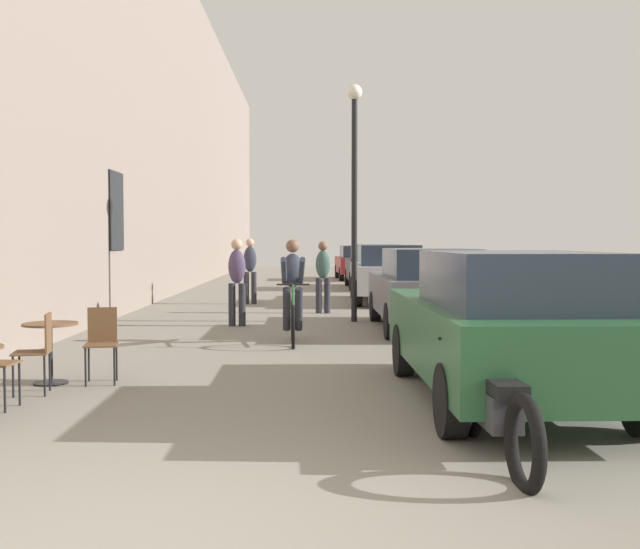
# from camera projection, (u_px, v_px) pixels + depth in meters

# --- Properties ---
(building_facade_left) EXTENTS (0.54, 68.00, 10.86)m
(building_facade_left) POSITION_uv_depth(u_px,v_px,m) (121.00, 82.00, 17.59)
(building_facade_left) COLOR gray
(building_facade_left) RESTS_ON ground_plane
(cafe_table_mid) EXTENTS (0.64, 0.64, 0.72)m
(cafe_table_mid) POSITION_uv_depth(u_px,v_px,m) (50.00, 340.00, 8.80)
(cafe_table_mid) COLOR black
(cafe_table_mid) RESTS_ON ground_plane
(cafe_chair_mid_toward_street) EXTENTS (0.44, 0.44, 0.89)m
(cafe_chair_mid_toward_street) POSITION_uv_depth(u_px,v_px,m) (39.00, 347.00, 8.21)
(cafe_chair_mid_toward_street) COLOR black
(cafe_chair_mid_toward_street) RESTS_ON ground_plane
(cafe_chair_mid_toward_wall) EXTENTS (0.44, 0.44, 0.89)m
(cafe_chair_mid_toward_wall) POSITION_uv_depth(u_px,v_px,m) (102.00, 339.00, 8.88)
(cafe_chair_mid_toward_wall) COLOR black
(cafe_chair_mid_toward_wall) RESTS_ON ground_plane
(cyclist_on_bicycle) EXTENTS (0.52, 1.76, 1.74)m
(cyclist_on_bicycle) POSITION_uv_depth(u_px,v_px,m) (293.00, 294.00, 12.33)
(cyclist_on_bicycle) COLOR black
(cyclist_on_bicycle) RESTS_ON ground_plane
(pedestrian_near) EXTENTS (0.35, 0.25, 1.72)m
(pedestrian_near) POSITION_uv_depth(u_px,v_px,m) (237.00, 277.00, 14.71)
(pedestrian_near) COLOR #26262D
(pedestrian_near) RESTS_ON ground_plane
(pedestrian_mid) EXTENTS (0.35, 0.26, 1.67)m
(pedestrian_mid) POSITION_uv_depth(u_px,v_px,m) (323.00, 273.00, 17.32)
(pedestrian_mid) COLOR #26262D
(pedestrian_mid) RESTS_ON ground_plane
(pedestrian_far) EXTENTS (0.34, 0.25, 1.75)m
(pedestrian_far) POSITION_uv_depth(u_px,v_px,m) (250.00, 267.00, 19.81)
(pedestrian_far) COLOR #26262D
(pedestrian_far) RESTS_ON ground_plane
(street_lamp) EXTENTS (0.32, 0.32, 4.90)m
(street_lamp) POSITION_uv_depth(u_px,v_px,m) (354.00, 172.00, 15.41)
(street_lamp) COLOR black
(street_lamp) RESTS_ON ground_plane
(parked_car_nearest) EXTENTS (1.93, 4.48, 1.58)m
(parked_car_nearest) POSITION_uv_depth(u_px,v_px,m) (506.00, 325.00, 7.73)
(parked_car_nearest) COLOR #23512D
(parked_car_nearest) RESTS_ON ground_plane
(parked_car_second) EXTENTS (1.86, 4.34, 1.54)m
(parked_car_second) POSITION_uv_depth(u_px,v_px,m) (426.00, 288.00, 14.08)
(parked_car_second) COLOR #595960
(parked_car_second) RESTS_ON ground_plane
(parked_car_third) EXTENTS (1.95, 4.46, 1.57)m
(parked_car_third) POSITION_uv_depth(u_px,v_px,m) (387.00, 273.00, 20.33)
(parked_car_third) COLOR #B7B7BC
(parked_car_third) RESTS_ON ground_plane
(parked_car_fourth) EXTENTS (1.87, 4.38, 1.56)m
(parked_car_fourth) POSITION_uv_depth(u_px,v_px,m) (374.00, 266.00, 26.31)
(parked_car_fourth) COLOR black
(parked_car_fourth) RESTS_ON ground_plane
(parked_car_fifth) EXTENTS (1.84, 4.17, 1.47)m
(parked_car_fifth) POSITION_uv_depth(u_px,v_px,m) (357.00, 262.00, 32.31)
(parked_car_fifth) COLOR maroon
(parked_car_fifth) RESTS_ON ground_plane
(parked_motorcycle) EXTENTS (0.62, 2.15, 0.92)m
(parked_motorcycle) POSITION_uv_depth(u_px,v_px,m) (495.00, 406.00, 5.81)
(parked_motorcycle) COLOR black
(parked_motorcycle) RESTS_ON ground_plane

